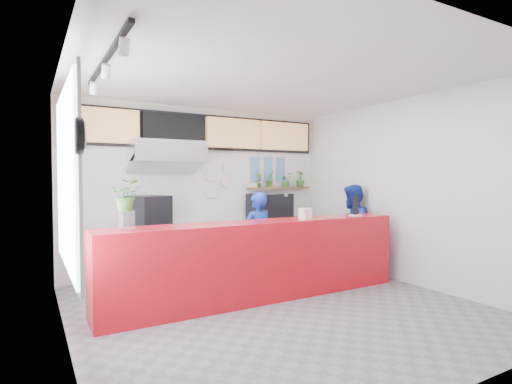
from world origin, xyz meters
name	(u,v)px	position (x,y,z in m)	size (l,w,h in m)	color
floor	(276,307)	(0.00, 0.00, 0.00)	(5.00, 5.00, 0.00)	slate
ceiling	(276,79)	(0.00, 0.00, 3.00)	(5.00, 5.00, 0.00)	silver
wall_back	(203,189)	(0.00, 2.50, 1.50)	(5.00, 5.00, 0.00)	white
wall_left	(66,199)	(-2.50, 0.00, 1.50)	(5.00, 5.00, 0.00)	white
wall_right	(405,191)	(2.50, 0.00, 1.50)	(5.00, 5.00, 0.00)	white
service_counter	(260,260)	(0.00, 0.40, 0.55)	(4.50, 0.60, 1.10)	red
cream_band	(203,130)	(0.00, 2.49, 2.60)	(5.00, 0.02, 0.80)	beige
prep_bench	(166,252)	(-0.80, 2.20, 0.45)	(1.80, 0.60, 0.90)	#B2B5BA
panini_oven	(148,211)	(-1.11, 2.20, 1.16)	(0.57, 0.57, 0.51)	black
extraction_hood	(167,152)	(-0.80, 2.15, 2.15)	(1.20, 0.70, 0.35)	#B2B5BA
hood_lip	(167,163)	(-0.80, 2.15, 1.95)	(1.20, 0.70, 0.08)	#B2B5BA
right_bench	(280,241)	(1.50, 2.20, 0.45)	(1.80, 0.60, 0.90)	#B2B5BA
espresso_machine	(270,206)	(1.27, 2.20, 1.15)	(0.77, 0.55, 0.50)	black
espresso_tray	(270,195)	(1.27, 2.20, 1.38)	(0.59, 0.41, 0.05)	silver
herb_shelf	(278,188)	(1.60, 2.40, 1.50)	(1.40, 0.18, 0.04)	brown
menu_board_far_left	(104,125)	(-1.75, 2.38, 2.55)	(1.10, 0.10, 0.55)	tan
menu_board_mid_left	(174,130)	(-0.59, 2.38, 2.55)	(1.10, 0.10, 0.55)	black
menu_board_mid_right	(234,133)	(0.57, 2.38, 2.55)	(1.10, 0.10, 0.55)	tan
menu_board_far_right	(284,137)	(1.73, 2.38, 2.55)	(1.10, 0.10, 0.55)	tan
soffit	(204,132)	(0.00, 2.46, 2.55)	(4.80, 0.04, 0.65)	black
window_pane	(66,179)	(-2.47, 0.30, 1.70)	(0.04, 2.20, 1.90)	silver
window_frame	(68,179)	(-2.45, 0.30, 1.70)	(0.03, 2.30, 2.00)	#B2B5BA
wall_clock_rim	(79,136)	(-2.46, -0.90, 2.05)	(0.30, 0.30, 0.05)	black
wall_clock_face	(83,136)	(-2.43, -0.90, 2.05)	(0.26, 0.26, 0.02)	white
track_rail	(106,60)	(-2.10, 0.00, 2.94)	(0.05, 2.40, 0.04)	black
dec_plate_a	(211,176)	(0.15, 2.47, 1.75)	(0.24, 0.24, 0.03)	silver
dec_plate_b	(226,181)	(0.45, 2.47, 1.65)	(0.24, 0.24, 0.03)	silver
dec_plate_c	(211,192)	(0.15, 2.47, 1.45)	(0.24, 0.24, 0.03)	silver
dec_plate_d	(228,168)	(0.50, 2.47, 1.90)	(0.24, 0.24, 0.03)	silver
photo_frame_a	(255,163)	(1.10, 2.48, 2.00)	(0.20, 0.02, 0.25)	#598CBF
photo_frame_b	(268,163)	(1.40, 2.48, 2.00)	(0.20, 0.02, 0.25)	#598CBF
photo_frame_c	(280,164)	(1.70, 2.48, 2.00)	(0.20, 0.02, 0.25)	#598CBF
photo_frame_d	(255,176)	(1.10, 2.48, 1.75)	(0.20, 0.02, 0.25)	#598CBF
photo_frame_e	(268,176)	(1.40, 2.48, 1.75)	(0.20, 0.02, 0.25)	#598CBF
photo_frame_f	(280,176)	(1.70, 2.48, 1.75)	(0.20, 0.02, 0.25)	#598CBF
staff_center	(257,239)	(0.30, 1.01, 0.74)	(0.54, 0.36, 1.49)	navy
staff_right	(352,229)	(2.22, 0.93, 0.79)	(0.77, 0.60, 1.59)	navy
herb_a	(259,180)	(1.14, 2.40, 1.67)	(0.15, 0.11, 0.29)	#396C26
herb_b	(270,179)	(1.40, 2.40, 1.68)	(0.18, 0.15, 0.33)	#396C26
herb_c	(286,180)	(1.78, 2.40, 1.66)	(0.26, 0.22, 0.28)	#396C26
herb_d	(300,179)	(2.14, 2.40, 1.69)	(0.19, 0.17, 0.33)	#396C26
glass_vase	(127,220)	(-1.83, 0.37, 1.21)	(0.18, 0.18, 0.23)	white
basil_vase	(127,195)	(-1.83, 0.37, 1.51)	(0.33, 0.29, 0.37)	#396C26
napkin_holder	(305,214)	(0.72, 0.31, 1.18)	(0.18, 0.11, 0.16)	white
white_plate	(355,215)	(1.74, 0.34, 1.11)	(0.21, 0.21, 0.02)	white
pepper_mill	(356,205)	(1.74, 0.34, 1.27)	(0.08, 0.08, 0.31)	black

